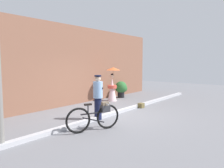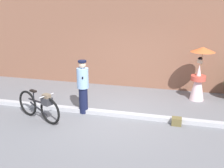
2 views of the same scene
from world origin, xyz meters
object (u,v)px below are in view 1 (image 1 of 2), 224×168
at_px(bicycle_near_officer, 96,116).
at_px(potted_plant_by_door, 121,88).
at_px(person_officer, 98,96).
at_px(backpack_on_pavement, 141,105).
at_px(person_with_parasol, 112,84).

height_order(bicycle_near_officer, potted_plant_by_door, potted_plant_by_door).
distance_m(person_officer, potted_plant_by_door, 5.08).
bearing_deg(person_officer, backpack_on_pavement, -3.66).
bearing_deg(bicycle_near_officer, person_with_parasol, 32.63).
bearing_deg(person_with_parasol, person_officer, -149.40).
xyz_separation_m(bicycle_near_officer, backpack_on_pavement, (3.73, 0.62, -0.33)).
xyz_separation_m(bicycle_near_officer, potted_plant_by_door, (5.54, 3.05, 0.11)).
distance_m(person_with_parasol, potted_plant_by_door, 1.28).
relative_size(person_with_parasol, backpack_on_pavement, 6.82).
xyz_separation_m(bicycle_near_officer, person_officer, (1.00, 0.80, 0.41)).
height_order(bicycle_near_officer, person_officer, person_officer).
bearing_deg(person_with_parasol, backpack_on_pavement, -105.72).
distance_m(bicycle_near_officer, backpack_on_pavement, 3.80).
bearing_deg(backpack_on_pavement, person_with_parasol, 74.28).
bearing_deg(person_officer, potted_plant_by_door, 26.33).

